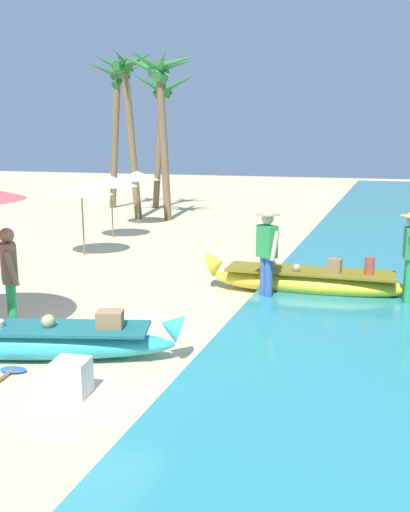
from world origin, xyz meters
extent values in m
plane|color=beige|center=(0.00, 0.00, 0.00)|extent=(80.00, 80.00, 0.00)
ellipsoid|color=#33B2BC|center=(-0.30, -0.57, 0.22)|extent=(4.51, 1.95, 0.43)
cone|color=#33B2BC|center=(1.81, 0.07, 0.48)|extent=(0.50, 0.50, 0.47)
cube|color=#1C6267|center=(-0.30, -0.57, 0.43)|extent=(3.82, 1.75, 0.04)
cube|color=#9E754C|center=(1.01, -0.15, 0.56)|extent=(0.42, 0.38, 0.24)
sphere|color=tan|center=(0.21, -0.40, 0.53)|extent=(0.19, 0.19, 0.19)
ellipsoid|color=yellow|center=(3.10, 3.92, 0.23)|extent=(3.83, 0.99, 0.47)
cone|color=yellow|center=(1.26, 3.83, 0.52)|extent=(0.45, 0.50, 0.55)
cube|color=olive|center=(3.10, 3.92, 0.47)|extent=(3.22, 0.97, 0.04)
cylinder|color=#B74C38|center=(4.21, 3.95, 0.64)|extent=(0.18, 0.18, 0.34)
cube|color=#9E754C|center=(3.58, 3.86, 0.61)|extent=(0.26, 0.24, 0.29)
sphere|color=tan|center=(2.87, 3.77, 0.55)|extent=(0.16, 0.16, 0.16)
sphere|color=tan|center=(2.37, 3.83, 0.57)|extent=(0.19, 0.19, 0.19)
cylinder|color=#3D5BA8|center=(2.47, 3.18, 0.42)|extent=(0.14, 0.14, 0.84)
cylinder|color=#3D5BA8|center=(2.35, 3.27, 0.42)|extent=(0.14, 0.14, 0.84)
cube|color=green|center=(2.41, 3.22, 1.13)|extent=(0.42, 0.39, 0.59)
cylinder|color=beige|center=(2.59, 3.07, 1.08)|extent=(0.19, 0.21, 0.54)
cylinder|color=beige|center=(2.21, 3.34, 1.08)|extent=(0.19, 0.21, 0.54)
sphere|color=beige|center=(2.41, 3.22, 1.55)|extent=(0.22, 0.22, 0.22)
cylinder|color=tan|center=(2.41, 3.22, 1.63)|extent=(0.44, 0.44, 0.02)
cone|color=tan|center=(2.41, 3.22, 1.70)|extent=(0.26, 0.26, 0.12)
cylinder|color=green|center=(-0.91, 0.23, 0.42)|extent=(0.14, 0.14, 0.85)
cylinder|color=green|center=(-0.81, 0.13, 0.42)|extent=(0.14, 0.14, 0.85)
cube|color=brown|center=(-0.86, 0.18, 1.14)|extent=(0.41, 0.41, 0.59)
cylinder|color=brown|center=(-1.00, 0.36, 1.09)|extent=(0.21, 0.20, 0.54)
cylinder|color=brown|center=(-0.69, 0.03, 1.09)|extent=(0.21, 0.20, 0.54)
sphere|color=brown|center=(-0.86, 0.18, 1.56)|extent=(0.22, 0.22, 0.22)
cylinder|color=green|center=(4.88, 3.72, 0.45)|extent=(0.14, 0.14, 0.90)
cylinder|color=green|center=(4.90, 3.58, 0.45)|extent=(0.14, 0.14, 0.90)
cylinder|color=tan|center=(4.89, 3.89, 1.13)|extent=(0.20, 0.11, 0.50)
cylinder|color=#8E6B47|center=(-3.01, 5.75, 0.95)|extent=(0.04, 0.04, 1.90)
cone|color=silver|center=(-3.01, 5.75, 1.75)|extent=(1.60, 1.60, 0.32)
cylinder|color=#8E6B47|center=(-3.60, 8.39, 0.95)|extent=(0.04, 0.04, 1.90)
cone|color=silver|center=(-3.60, 8.39, 1.75)|extent=(1.60, 1.60, 0.32)
cylinder|color=#8E6B47|center=(-4.11, 11.24, 0.95)|extent=(0.04, 0.04, 1.90)
cone|color=silver|center=(-4.11, 11.24, 1.75)|extent=(1.60, 1.60, 0.32)
cylinder|color=brown|center=(-4.96, 12.55, 2.97)|extent=(0.72, 0.28, 5.96)
cone|color=#287033|center=(-4.74, 12.50, 5.81)|extent=(1.66, 0.56, 0.79)
cone|color=#287033|center=(-4.99, 13.02, 5.84)|extent=(1.03, 1.86, 0.72)
cone|color=#287033|center=(-5.52, 12.75, 5.80)|extent=(1.46, 1.07, 0.80)
cone|color=#287033|center=(-5.54, 12.33, 5.73)|extent=(1.50, 1.12, 1.01)
cone|color=#287033|center=(-5.07, 12.12, 5.83)|extent=(0.76, 1.70, 0.73)
cylinder|color=brown|center=(-3.62, 12.51, 2.91)|extent=(0.56, 0.28, 5.84)
cone|color=#337F3D|center=(-3.25, 12.55, 5.70)|extent=(1.89, 0.51, 0.78)
cone|color=#337F3D|center=(-3.45, 12.95, 5.66)|extent=(1.42, 1.82, 0.91)
cone|color=#337F3D|center=(-3.83, 13.03, 5.59)|extent=(0.62, 1.91, 1.10)
cone|color=#337F3D|center=(-4.20, 12.75, 5.56)|extent=(1.76, 1.18, 1.18)
cone|color=#337F3D|center=(-4.22, 12.30, 5.58)|extent=(1.80, 1.10, 1.13)
cone|color=#337F3D|center=(-3.93, 12.03, 5.65)|extent=(0.97, 1.89, 0.95)
cone|color=#337F3D|center=(-3.48, 12.11, 5.62)|extent=(1.30, 1.67, 1.01)
cylinder|color=brown|center=(-7.19, 15.41, 3.02)|extent=(0.77, 0.28, 6.06)
cone|color=#287033|center=(-6.54, 15.44, 5.91)|extent=(1.52, 0.47, 0.79)
cone|color=#287033|center=(-6.85, 15.85, 5.74)|extent=(0.67, 1.60, 1.20)
cone|color=#287033|center=(-7.28, 15.69, 5.92)|extent=(1.48, 1.31, 0.76)
cone|color=#287033|center=(-7.28, 15.09, 5.89)|extent=(1.50, 1.44, 0.86)
cone|color=#287033|center=(-6.82, 14.90, 5.91)|extent=(0.79, 1.96, 0.79)
cylinder|color=brown|center=(-5.31, 15.94, 2.77)|extent=(0.74, 0.28, 5.55)
cone|color=#287033|center=(-4.53, 15.93, 5.31)|extent=(1.99, 0.40, 1.09)
cone|color=#287033|center=(-4.95, 16.43, 5.25)|extent=(0.80, 1.81, 1.21)
cone|color=#287033|center=(-5.44, 16.26, 5.33)|extent=(1.55, 1.43, 1.01)
cone|color=#287033|center=(-5.45, 15.63, 5.30)|extent=(1.57, 1.41, 1.09)
cone|color=#287033|center=(-4.95, 15.57, 5.35)|extent=(0.82, 1.50, 0.94)
cube|color=silver|center=(1.10, -1.26, 0.22)|extent=(0.44, 0.40, 0.43)
ellipsoid|color=#2D60B7|center=(0.02, -0.96, 0.03)|extent=(0.38, 0.25, 0.03)
camera|label=1|loc=(4.48, -6.28, 2.91)|focal=37.73mm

